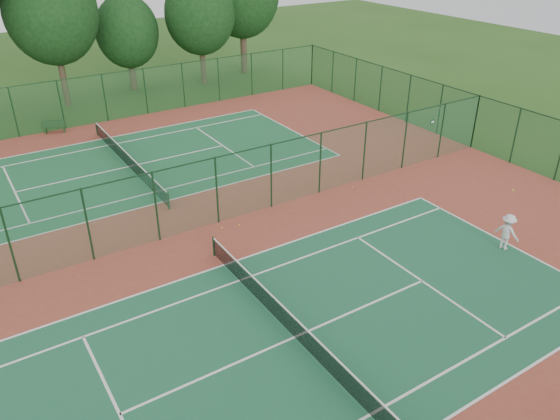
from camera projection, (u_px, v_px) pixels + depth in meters
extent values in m
plane|color=#295219|center=(190.00, 231.00, 26.29)|extent=(120.00, 120.00, 0.00)
cube|color=brown|center=(190.00, 231.00, 26.29)|extent=(40.00, 36.00, 0.01)
cube|color=#1D5D3C|center=(294.00, 337.00, 19.61)|extent=(23.77, 10.97, 0.01)
cube|color=#1F6338|center=(128.00, 167.00, 32.96)|extent=(23.77, 10.97, 0.01)
cube|color=#1B512B|center=(83.00, 101.00, 38.81)|extent=(40.00, 0.02, 3.50)
cube|color=#163C1E|center=(79.00, 77.00, 38.00)|extent=(40.00, 0.05, 0.05)
cube|color=#1A4F34|center=(475.00, 122.00, 34.93)|extent=(0.02, 36.00, 3.50)
cube|color=#153B21|center=(480.00, 96.00, 34.12)|extent=(0.05, 36.00, 0.05)
cube|color=#1C5434|center=(187.00, 198.00, 25.46)|extent=(40.00, 0.02, 3.50)
cube|color=#13351A|center=(184.00, 165.00, 24.65)|extent=(40.00, 0.05, 0.05)
cylinder|color=#14381E|center=(214.00, 246.00, 24.14)|extent=(0.10, 0.10, 0.97)
cube|color=black|center=(294.00, 327.00, 19.39)|extent=(0.02, 12.80, 0.85)
cube|color=white|center=(294.00, 318.00, 19.18)|extent=(0.04, 12.80, 0.06)
cylinder|color=#153C1E|center=(168.00, 201.00, 27.99)|extent=(0.10, 0.10, 0.97)
cylinder|color=#153C1E|center=(97.00, 129.00, 37.48)|extent=(0.10, 0.10, 0.97)
cube|color=black|center=(127.00, 160.00, 32.74)|extent=(0.02, 12.80, 0.85)
cube|color=white|center=(126.00, 153.00, 32.53)|extent=(0.04, 12.80, 0.06)
imported|color=silver|center=(507.00, 232.00, 24.46)|extent=(0.84, 1.22, 1.73)
cube|color=#133818|center=(46.00, 130.00, 37.95)|extent=(0.20, 0.41, 0.45)
cube|color=#133818|center=(64.00, 129.00, 38.21)|extent=(0.20, 0.41, 0.45)
cube|color=#133818|center=(54.00, 126.00, 37.96)|extent=(1.56, 0.87, 0.05)
cube|color=#133818|center=(53.00, 124.00, 37.68)|extent=(1.45, 0.52, 0.45)
sphere|color=yellow|center=(222.00, 228.00, 26.46)|extent=(0.07, 0.07, 0.07)
sphere|color=gold|center=(352.00, 187.00, 30.40)|extent=(0.06, 0.06, 0.06)
sphere|color=#E4F037|center=(239.00, 225.00, 26.72)|extent=(0.07, 0.07, 0.07)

